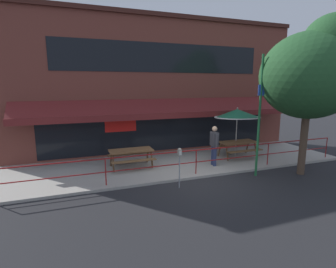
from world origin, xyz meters
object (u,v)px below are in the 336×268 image
street_sign_pole (259,116)px  parking_meter_near (180,156)px  picnic_table_left (131,153)px  street_tree_curbside (314,70)px  pedestrian_walking (214,144)px  picnic_table_centre (238,145)px  patio_umbrella_centre (237,114)px

street_sign_pole → parking_meter_near: bearing=-178.1°
picnic_table_left → street_sign_pole: bearing=-28.6°
picnic_table_left → street_sign_pole: (4.45, -2.43, 1.67)m
parking_meter_near → street_tree_curbside: size_ratio=0.23×
parking_meter_near → street_tree_curbside: 6.03m
parking_meter_near → street_tree_curbside: (5.26, -0.41, 2.92)m
pedestrian_walking → street_sign_pole: size_ratio=0.37×
picnic_table_centre → patio_umbrella_centre: 1.48m
pedestrian_walking → street_sign_pole: street_sign_pole is taller
street_sign_pole → street_tree_curbside: street_tree_curbside is taller
street_sign_pole → street_tree_curbside: bearing=-15.0°
picnic_table_left → street_tree_curbside: (6.39, -2.95, 3.37)m
patio_umbrella_centre → street_sign_pole: 2.54m
patio_umbrella_centre → parking_meter_near: (-4.02, -2.54, -1.03)m
picnic_table_left → picnic_table_centre: same height
street_tree_curbside → street_sign_pole: bearing=165.0°
picnic_table_centre → street_sign_pole: street_sign_pole is taller
picnic_table_centre → parking_meter_near: 4.68m
patio_umbrella_centre → street_tree_curbside: street_tree_curbside is taller
picnic_table_left → parking_meter_near: 2.82m
picnic_table_centre → street_tree_curbside: (1.24, -2.77, 3.37)m
pedestrian_walking → street_tree_curbside: size_ratio=0.28×
picnic_table_centre → street_sign_pole: bearing=-107.4°
patio_umbrella_centre → pedestrian_walking: bearing=-151.6°
patio_umbrella_centre → pedestrian_walking: (-1.75, -0.95, -1.12)m
street_sign_pole → picnic_table_left: bearing=151.4°
patio_umbrella_centre → street_sign_pole: street_sign_pole is taller
patio_umbrella_centre → parking_meter_near: size_ratio=1.67×
picnic_table_left → pedestrian_walking: (3.40, -0.94, 0.35)m
picnic_table_centre → patio_umbrella_centre: (0.00, 0.18, 1.47)m
parking_meter_near → street_sign_pole: street_sign_pole is taller
parking_meter_near → street_tree_curbside: bearing=-4.5°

